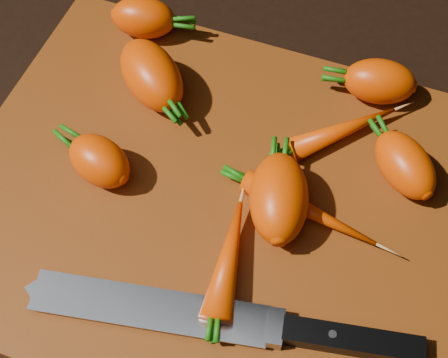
% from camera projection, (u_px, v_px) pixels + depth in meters
% --- Properties ---
extents(ground, '(2.00, 2.00, 0.01)m').
position_uv_depth(ground, '(220.00, 206.00, 0.60)').
color(ground, black).
extents(cutting_board, '(0.50, 0.40, 0.01)m').
position_uv_depth(cutting_board, '(220.00, 201.00, 0.59)').
color(cutting_board, brown).
rests_on(cutting_board, ground).
extents(carrot_0, '(0.08, 0.06, 0.04)m').
position_uv_depth(carrot_0, '(143.00, 18.00, 0.68)').
color(carrot_0, '#E54001').
rests_on(carrot_0, cutting_board).
extents(carrot_1, '(0.08, 0.06, 0.04)m').
position_uv_depth(carrot_1, '(99.00, 161.00, 0.58)').
color(carrot_1, '#E54001').
rests_on(carrot_1, cutting_board).
extents(carrot_2, '(0.11, 0.10, 0.05)m').
position_uv_depth(carrot_2, '(151.00, 75.00, 0.63)').
color(carrot_2, '#E54001').
rests_on(carrot_2, cutting_board).
extents(carrot_3, '(0.08, 0.10, 0.05)m').
position_uv_depth(carrot_3, '(279.00, 198.00, 0.56)').
color(carrot_3, '#E54001').
rests_on(carrot_3, cutting_board).
extents(carrot_4, '(0.08, 0.06, 0.05)m').
position_uv_depth(carrot_4, '(379.00, 82.00, 0.63)').
color(carrot_4, '#E54001').
rests_on(carrot_4, cutting_board).
extents(carrot_5, '(0.09, 0.08, 0.04)m').
position_uv_depth(carrot_5, '(405.00, 165.00, 0.58)').
color(carrot_5, '#E54001').
rests_on(carrot_5, cutting_board).
extents(carrot_6, '(0.10, 0.10, 0.02)m').
position_uv_depth(carrot_6, '(344.00, 130.00, 0.61)').
color(carrot_6, '#E54001').
rests_on(carrot_6, cutting_board).
extents(carrot_7, '(0.13, 0.04, 0.02)m').
position_uv_depth(carrot_7, '(309.00, 211.00, 0.57)').
color(carrot_7, '#E54001').
rests_on(carrot_7, cutting_board).
extents(carrot_8, '(0.05, 0.12, 0.03)m').
position_uv_depth(carrot_8, '(229.00, 258.00, 0.54)').
color(carrot_8, '#E54001').
rests_on(carrot_8, cutting_board).
extents(knife, '(0.33, 0.09, 0.02)m').
position_uv_depth(knife, '(172.00, 312.00, 0.52)').
color(knife, gray).
rests_on(knife, cutting_board).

